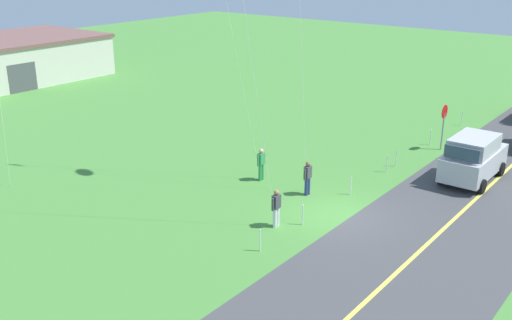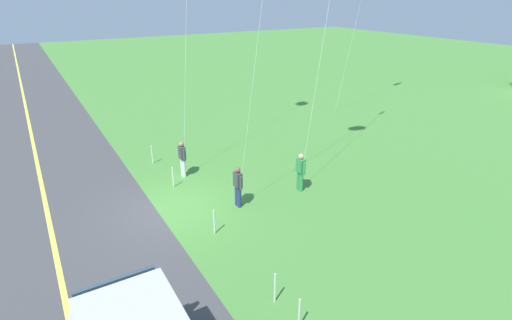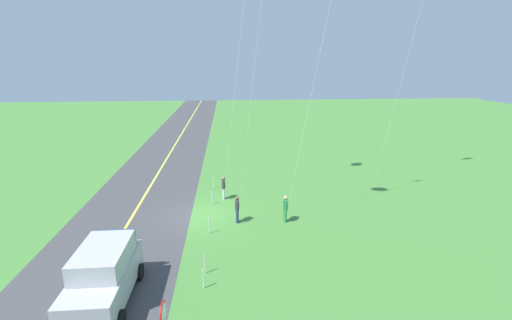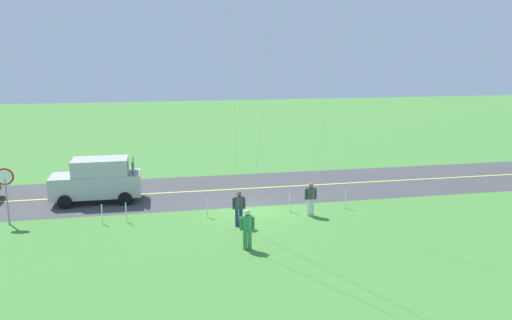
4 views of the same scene
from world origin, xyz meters
The scene contains 11 objects.
ground_plane centered at (0.00, 0.00, -0.05)m, with size 120.00×120.00×0.10m, color #478438.
asphalt_road centered at (0.00, -4.00, 0.00)m, with size 120.00×7.00×0.00m, color #424244.
road_centre_stripe centered at (0.00, -4.00, 0.01)m, with size 120.00×0.16×0.00m, color #E5E04C.
person_adult_near centered at (1.19, 5.00, 0.86)m, with size 0.58×0.22×1.60m.
person_adult_companion centered at (-2.49, 1.44, 0.86)m, with size 0.58×0.22×1.60m.
person_child_watcher centered at (1.04, 2.25, 0.86)m, with size 0.58×0.22×1.60m.
fence_post_0 centered at (-4.52, 0.70, 0.45)m, with size 0.05×0.05×0.90m, color silver.
fence_post_1 centered at (-1.70, 0.70, 0.45)m, with size 0.05×0.05×0.90m, color silver.
fence_post_2 centered at (2.26, 0.70, 0.45)m, with size 0.05×0.05×0.90m, color silver.
fence_post_3 centered at (5.91, 0.70, 0.45)m, with size 0.05×0.05×0.90m, color silver.
fence_post_4 centered at (6.95, 0.70, 0.45)m, with size 0.05×0.05×0.90m, color silver.
Camera 2 is at (12.49, -3.79, 7.45)m, focal length 27.55 mm.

